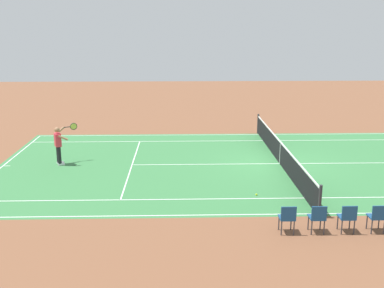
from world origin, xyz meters
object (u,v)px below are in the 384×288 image
(tennis_ball, at_px, (256,195))
(spectator_chair_6, at_px, (318,217))
(tennis_net, at_px, (280,153))
(spectator_chair_5, at_px, (348,216))
(tennis_player_near, at_px, (59,144))
(spectator_chair_4, at_px, (378,216))
(spectator_chair_7, at_px, (287,217))

(tennis_ball, relative_size, spectator_chair_6, 0.08)
(tennis_net, distance_m, spectator_chair_5, 6.93)
(tennis_player_near, relative_size, spectator_chair_4, 1.93)
(spectator_chair_4, relative_size, spectator_chair_5, 1.00)
(spectator_chair_6, bearing_deg, tennis_ball, -68.18)
(tennis_player_near, xyz_separation_m, spectator_chair_4, (-10.86, 7.08, -0.41))
(tennis_net, bearing_deg, tennis_ball, 66.70)
(tennis_net, relative_size, spectator_chair_7, 13.30)
(spectator_chair_5, bearing_deg, spectator_chair_7, 0.00)
(tennis_net, bearing_deg, spectator_chair_5, 93.93)
(tennis_net, distance_m, spectator_chair_7, 7.03)
(tennis_player_near, height_order, spectator_chair_7, tennis_player_near)
(spectator_chair_5, height_order, spectator_chair_6, same)
(spectator_chair_6, bearing_deg, spectator_chair_7, 0.00)
(tennis_net, relative_size, spectator_chair_4, 13.30)
(spectator_chair_5, xyz_separation_m, spectator_chair_6, (0.87, 0.00, 0.00))
(tennis_player_near, height_order, spectator_chair_6, tennis_player_near)
(spectator_chair_4, distance_m, spectator_chair_7, 2.61)
(spectator_chair_4, distance_m, spectator_chair_5, 0.87)
(spectator_chair_5, height_order, spectator_chair_7, same)
(tennis_ball, distance_m, spectator_chair_4, 4.34)
(spectator_chair_4, height_order, spectator_chair_6, same)
(spectator_chair_4, xyz_separation_m, spectator_chair_5, (0.87, 0.00, 0.00))
(spectator_chair_5, bearing_deg, tennis_player_near, -35.36)
(spectator_chair_6, bearing_deg, tennis_net, -93.28)
(spectator_chair_7, bearing_deg, spectator_chair_5, 180.00)
(tennis_ball, xyz_separation_m, spectator_chair_7, (-0.37, 3.11, 0.49))
(tennis_ball, distance_m, spectator_chair_7, 3.17)
(spectator_chair_5, relative_size, spectator_chair_6, 1.00)
(spectator_chair_4, bearing_deg, spectator_chair_7, 0.00)
(tennis_net, xyz_separation_m, tennis_ball, (1.64, 3.81, -0.46))
(spectator_chair_4, bearing_deg, tennis_ball, -46.13)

